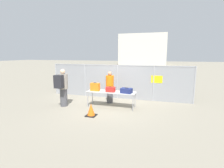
{
  "coord_description": "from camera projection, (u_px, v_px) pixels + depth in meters",
  "views": [
    {
      "loc": [
        2.69,
        -7.83,
        2.56
      ],
      "look_at": [
        0.06,
        0.65,
        1.05
      ],
      "focal_mm": 28.0,
      "sensor_mm": 36.0,
      "label": 1
    }
  ],
  "objects": [
    {
      "name": "distant_hangar",
      "position": [
        144.0,
        50.0,
        43.53
      ],
      "size": [
        10.73,
        10.62,
        7.15
      ],
      "color": "beige",
      "rests_on": "ground_plane"
    },
    {
      "name": "fence_section",
      "position": [
        117.0,
        81.0,
        10.17
      ],
      "size": [
        8.35,
        0.07,
        1.97
      ],
      "color": "#9EA0A5",
      "rests_on": "ground_plane"
    },
    {
      "name": "suitcase_navy",
      "position": [
        126.0,
        91.0,
        8.1
      ],
      "size": [
        0.55,
        0.43,
        0.25
      ],
      "color": "navy",
      "rests_on": "inspection_table"
    },
    {
      "name": "traveler_hooded",
      "position": [
        62.0,
        86.0,
        8.53
      ],
      "size": [
        0.46,
        0.71,
        1.86
      ],
      "rotation": [
        0.0,
        0.0,
        0.16
      ],
      "color": "#4C4C51",
      "rests_on": "ground_plane"
    },
    {
      "name": "suitcase_orange",
      "position": [
        95.0,
        87.0,
        8.57
      ],
      "size": [
        0.46,
        0.23,
        0.42
      ],
      "color": "orange",
      "rests_on": "inspection_table"
    },
    {
      "name": "security_worker_near",
      "position": [
        110.0,
        87.0,
        9.22
      ],
      "size": [
        0.42,
        0.42,
        1.68
      ],
      "rotation": [
        0.0,
        0.0,
        3.04
      ],
      "color": "#4C4C51",
      "rests_on": "ground_plane"
    },
    {
      "name": "ground_plane",
      "position": [
        107.0,
        107.0,
        8.59
      ],
      "size": [
        120.0,
        120.0,
        0.0
      ],
      "primitive_type": "plane",
      "color": "gray"
    },
    {
      "name": "inspection_table",
      "position": [
        111.0,
        93.0,
        8.45
      ],
      "size": [
        2.36,
        0.69,
        0.78
      ],
      "color": "silver",
      "rests_on": "ground_plane"
    },
    {
      "name": "utility_trailer",
      "position": [
        150.0,
        89.0,
        11.04
      ],
      "size": [
        4.21,
        2.1,
        0.7
      ],
      "color": "white",
      "rests_on": "ground_plane"
    },
    {
      "name": "suitcase_red",
      "position": [
        111.0,
        89.0,
        8.36
      ],
      "size": [
        0.46,
        0.33,
        0.26
      ],
      "color": "red",
      "rests_on": "inspection_table"
    },
    {
      "name": "traffic_cone",
      "position": [
        91.0,
        110.0,
        7.33
      ],
      "size": [
        0.43,
        0.43,
        0.53
      ],
      "color": "black",
      "rests_on": "ground_plane"
    }
  ]
}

